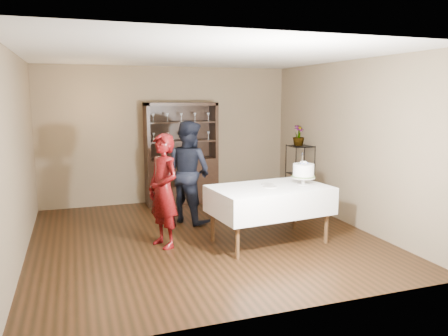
{
  "coord_description": "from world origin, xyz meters",
  "views": [
    {
      "loc": [
        -1.8,
        -6.13,
        2.12
      ],
      "look_at": [
        0.36,
        0.1,
        1.03
      ],
      "focal_mm": 35.0,
      "sensor_mm": 36.0,
      "label": 1
    }
  ],
  "objects": [
    {
      "name": "ceiling",
      "position": [
        0.0,
        0.0,
        2.7
      ],
      "size": [
        5.0,
        5.0,
        0.0
      ],
      "primitive_type": "plane",
      "rotation": [
        3.14,
        0.0,
        0.0
      ],
      "color": "silver",
      "rests_on": "back_wall"
    },
    {
      "name": "plant_etagere",
      "position": [
        2.28,
        1.2,
        0.65
      ],
      "size": [
        0.42,
        0.42,
        1.2
      ],
      "color": "black",
      "rests_on": "floor"
    },
    {
      "name": "potted_plant",
      "position": [
        2.26,
        1.25,
        1.38
      ],
      "size": [
        0.28,
        0.28,
        0.39
      ],
      "primitive_type": "imported",
      "rotation": [
        0.0,
        0.0,
        0.37
      ],
      "color": "#537537",
      "rests_on": "plant_etagere"
    },
    {
      "name": "china_hutch",
      "position": [
        0.2,
        2.25,
        0.66
      ],
      "size": [
        1.4,
        0.48,
        2.0
      ],
      "color": "black",
      "rests_on": "floor"
    },
    {
      "name": "plate_near",
      "position": [
        0.81,
        -0.58,
        0.84
      ],
      "size": [
        0.26,
        0.26,
        0.01
      ],
      "primitive_type": "cylinder",
      "rotation": [
        0.0,
        0.0,
        -0.4
      ],
      "color": "beige",
      "rests_on": "cake_table"
    },
    {
      "name": "cake",
      "position": [
        1.37,
        -0.54,
        1.03
      ],
      "size": [
        0.38,
        0.38,
        0.48
      ],
      "rotation": [
        0.0,
        0.0,
        -0.28
      ],
      "color": "beige",
      "rests_on": "cake_table"
    },
    {
      "name": "back_wall",
      "position": [
        0.0,
        2.5,
        1.35
      ],
      "size": [
        5.0,
        0.02,
        2.7
      ],
      "primitive_type": "cube",
      "color": "#6E6047",
      "rests_on": "floor"
    },
    {
      "name": "woman",
      "position": [
        -0.65,
        -0.19,
        0.81
      ],
      "size": [
        0.58,
        0.69,
        1.62
      ],
      "primitive_type": "imported",
      "rotation": [
        0.0,
        0.0,
        -1.18
      ],
      "color": "#350604",
      "rests_on": "floor"
    },
    {
      "name": "floor",
      "position": [
        0.0,
        0.0,
        0.0
      ],
      "size": [
        5.0,
        5.0,
        0.0
      ],
      "primitive_type": "plane",
      "color": "black",
      "rests_on": "ground"
    },
    {
      "name": "plate_far",
      "position": [
        0.85,
        -0.41,
        0.84
      ],
      "size": [
        0.24,
        0.24,
        0.01
      ],
      "primitive_type": "cylinder",
      "rotation": [
        0.0,
        0.0,
        0.42
      ],
      "color": "beige",
      "rests_on": "cake_table"
    },
    {
      "name": "wall_left",
      "position": [
        -2.5,
        0.0,
        1.35
      ],
      "size": [
        0.02,
        5.0,
        2.7
      ],
      "primitive_type": "cube",
      "color": "#6E6047",
      "rests_on": "floor"
    },
    {
      "name": "wall_right",
      "position": [
        2.5,
        0.0,
        1.35
      ],
      "size": [
        0.02,
        5.0,
        2.7
      ],
      "primitive_type": "cube",
      "color": "#6E6047",
      "rests_on": "floor"
    },
    {
      "name": "man",
      "position": [
        0.0,
        0.91,
        0.86
      ],
      "size": [
        1.01,
        1.06,
        1.72
      ],
      "primitive_type": "imported",
      "rotation": [
        0.0,
        0.0,
        2.16
      ],
      "color": "black",
      "rests_on": "floor"
    },
    {
      "name": "cake_table",
      "position": [
        0.83,
        -0.53,
        0.64
      ],
      "size": [
        1.77,
        1.2,
        0.84
      ],
      "rotation": [
        0.0,
        0.0,
        0.11
      ],
      "color": "silver",
      "rests_on": "floor"
    }
  ]
}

